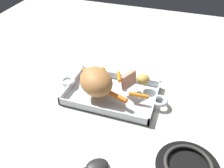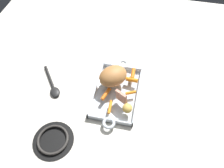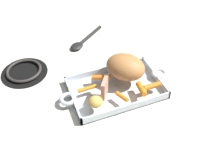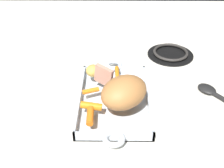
% 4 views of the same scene
% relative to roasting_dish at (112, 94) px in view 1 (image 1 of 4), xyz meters
% --- Properties ---
extents(ground_plane, '(1.83, 1.83, 0.00)m').
position_rel_roasting_dish_xyz_m(ground_plane, '(0.00, 0.00, -0.01)').
color(ground_plane, silver).
extents(roasting_dish, '(0.41, 0.21, 0.03)m').
position_rel_roasting_dish_xyz_m(roasting_dish, '(0.00, 0.00, 0.00)').
color(roasting_dish, silver).
rests_on(roasting_dish, ground_plane).
extents(pork_roast, '(0.18, 0.18, 0.09)m').
position_rel_roasting_dish_xyz_m(pork_roast, '(-0.05, -0.03, 0.07)').
color(pork_roast, '#B4763F').
rests_on(pork_roast, roasting_dish).
extents(roast_slice_outer, '(0.05, 0.07, 0.07)m').
position_rel_roasting_dish_xyz_m(roast_slice_outer, '(0.05, 0.03, 0.05)').
color(roast_slice_outer, tan).
rests_on(roast_slice_outer, roasting_dish).
extents(baby_carrot_short, '(0.07, 0.04, 0.02)m').
position_rel_roasting_dish_xyz_m(baby_carrot_short, '(0.04, -0.04, 0.03)').
color(baby_carrot_short, orange).
rests_on(baby_carrot_short, roasting_dish).
extents(baby_carrot_center_left, '(0.07, 0.02, 0.01)m').
position_rel_roasting_dish_xyz_m(baby_carrot_center_left, '(0.10, -0.01, 0.03)').
color(baby_carrot_center_left, orange).
rests_on(baby_carrot_center_left, roasting_dish).
extents(baby_carrot_northeast, '(0.03, 0.06, 0.03)m').
position_rel_roasting_dish_xyz_m(baby_carrot_northeast, '(-0.07, 0.06, 0.03)').
color(baby_carrot_northeast, orange).
rests_on(baby_carrot_northeast, roasting_dish).
extents(baby_carrot_center_right, '(0.06, 0.02, 0.02)m').
position_rel_roasting_dish_xyz_m(baby_carrot_center_right, '(-0.11, 0.06, 0.03)').
color(baby_carrot_center_right, orange).
rests_on(baby_carrot_center_right, roasting_dish).
extents(baby_carrot_southwest, '(0.03, 0.05, 0.02)m').
position_rel_roasting_dish_xyz_m(baby_carrot_southwest, '(0.01, 0.07, 0.03)').
color(baby_carrot_southwest, orange).
rests_on(baby_carrot_southwest, roasting_dish).
extents(potato_golden_small, '(0.06, 0.05, 0.04)m').
position_rel_roasting_dish_xyz_m(potato_golden_small, '(0.10, 0.07, 0.04)').
color(potato_golden_small, gold).
rests_on(potato_golden_small, roasting_dish).
extents(stove_burner_rear, '(0.18, 0.18, 0.02)m').
position_rel_roasting_dish_xyz_m(stove_burner_rear, '(0.30, -0.22, -0.00)').
color(stove_burner_rear, black).
rests_on(stove_burner_rear, ground_plane).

